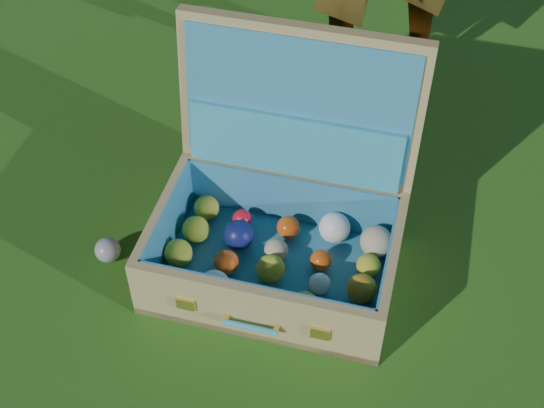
{
  "coord_description": "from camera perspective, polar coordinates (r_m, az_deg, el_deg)",
  "views": [
    {
      "loc": [
        -0.04,
        -1.18,
        1.49
      ],
      "look_at": [
        0.04,
        0.06,
        0.18
      ],
      "focal_mm": 50.0,
      "sensor_mm": 36.0,
      "label": 1
    }
  ],
  "objects": [
    {
      "name": "stray_ball",
      "position": [
        1.95,
        -12.27,
        -3.4
      ],
      "size": [
        0.06,
        0.06,
        0.06
      ],
      "primitive_type": "sphere",
      "color": "#4678B8",
      "rests_on": "ground"
    },
    {
      "name": "ground",
      "position": [
        1.9,
        -0.93,
        -5.11
      ],
      "size": [
        60.0,
        60.0,
        0.0
      ],
      "primitive_type": "plane",
      "color": "#215114",
      "rests_on": "ground"
    },
    {
      "name": "suitcase",
      "position": [
        1.82,
        0.78,
        -0.48
      ],
      "size": [
        0.7,
        0.63,
        0.56
      ],
      "rotation": [
        0.0,
        0.0,
        -0.32
      ],
      "color": "tan",
      "rests_on": "ground"
    }
  ]
}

